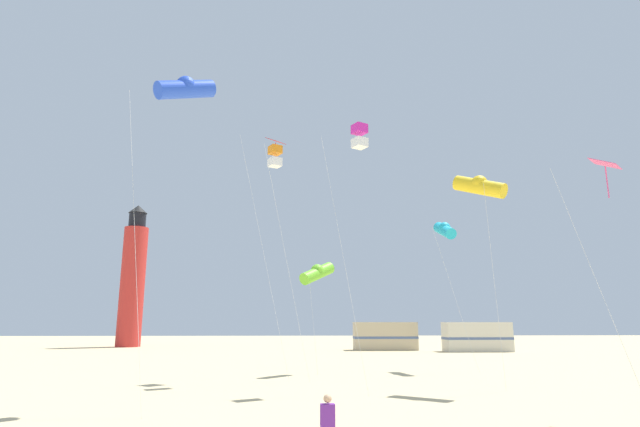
{
  "coord_description": "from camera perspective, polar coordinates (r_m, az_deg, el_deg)",
  "views": [
    {
      "loc": [
        -0.07,
        -6.95,
        2.86
      ],
      "look_at": [
        0.71,
        11.7,
        6.87
      ],
      "focal_mm": 28.3,
      "sensor_mm": 36.0,
      "label": 1
    }
  ],
  "objects": [
    {
      "name": "kite_flyer_standing",
      "position": [
        12.96,
        0.82,
        -22.09
      ],
      "size": [
        0.35,
        0.52,
        1.16
      ],
      "rotation": [
        0.0,
        0.0,
        3.21
      ],
      "color": "#722D99",
      "rests_on": "ground"
    },
    {
      "name": "kite_box_magenta",
      "position": [
        24.19,
        4.48,
        8.66
      ],
      "size": [
        2.24,
        2.24,
        12.03
      ],
      "color": "silver",
      "rests_on": "ground"
    },
    {
      "name": "kite_diamond_rainbow",
      "position": [
        19.63,
        29.49,
        4.08
      ],
      "size": [
        2.27,
        2.27,
        8.32
      ],
      "color": "silver",
      "rests_on": "ground"
    },
    {
      "name": "kite_tube_cyan",
      "position": [
        32.78,
        13.91,
        -1.81
      ],
      "size": [
        2.4,
        2.53,
        9.23
      ],
      "color": "silver",
      "rests_on": "ground"
    },
    {
      "name": "kite_box_orange",
      "position": [
        27.23,
        -5.1,
        6.41
      ],
      "size": [
        2.37,
        2.32,
        12.09
      ],
      "color": "silver",
      "rests_on": "ground"
    },
    {
      "name": "kite_diamond_scarlet",
      "position": [
        29.02,
        -5.16,
        6.99
      ],
      "size": [
        2.93,
        2.55,
        13.23
      ],
      "color": "silver",
      "rests_on": "ground"
    },
    {
      "name": "kite_tube_gold",
      "position": [
        24.23,
        17.58,
        2.98
      ],
      "size": [
        2.24,
        2.28,
        9.64
      ],
      "color": "silver",
      "rests_on": "ground"
    },
    {
      "name": "kite_tube_blue",
      "position": [
        21.05,
        -14.95,
        13.5
      ],
      "size": [
        3.41,
        3.32,
        12.52
      ],
      "color": "silver",
      "rests_on": "ground"
    },
    {
      "name": "kite_tube_lime",
      "position": [
        29.36,
        -0.31,
        -6.7
      ],
      "size": [
        2.22,
        2.29,
        6.33
      ],
      "color": "silver",
      "rests_on": "ground"
    },
    {
      "name": "lighthouse_distant",
      "position": [
        64.31,
        -20.4,
        -6.93
      ],
      "size": [
        2.8,
        2.8,
        16.8
      ],
      "color": "red",
      "rests_on": "ground"
    },
    {
      "name": "rv_van_tan",
      "position": [
        53.73,
        7.36,
        -13.59
      ],
      "size": [
        6.45,
        2.38,
        2.8
      ],
      "rotation": [
        0.0,
        0.0,
        -0.01
      ],
      "color": "#C6B28C",
      "rests_on": "ground"
    },
    {
      "name": "rv_van_cream",
      "position": [
        53.06,
        17.32,
        -13.18
      ],
      "size": [
        6.48,
        2.46,
        2.8
      ],
      "rotation": [
        0.0,
        0.0,
        0.02
      ],
      "color": "beige",
      "rests_on": "ground"
    }
  ]
}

